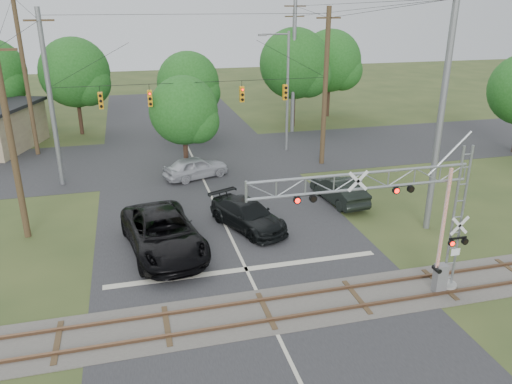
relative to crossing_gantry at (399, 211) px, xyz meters
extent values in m
plane|color=#30401D|center=(-5.35, -1.64, -4.01)|extent=(160.00, 160.00, 0.00)
cube|color=#272729|center=(-5.35, 8.36, -4.00)|extent=(14.00, 90.00, 0.02)
cube|color=#272729|center=(-5.35, 22.36, -4.00)|extent=(90.00, 12.00, 0.02)
cube|color=#453F3B|center=(-5.35, 0.36, -3.99)|extent=(90.00, 3.20, 0.05)
cube|color=brown|center=(-5.35, -0.36, -3.92)|extent=(90.00, 0.12, 0.14)
cube|color=brown|center=(-5.35, 1.08, -3.92)|extent=(90.00, 0.12, 0.14)
cylinder|color=gray|center=(2.78, 0.06, -3.87)|extent=(0.81, 0.81, 0.27)
cube|color=silver|center=(2.74, -0.22, -2.07)|extent=(0.41, 0.03, 0.32)
cube|color=slate|center=(2.24, -0.13, -3.33)|extent=(0.50, 0.41, 1.35)
cube|color=red|center=(2.02, -0.13, -0.58)|extent=(0.13, 0.08, 4.51)
cylinder|color=gray|center=(-14.85, 18.36, 1.74)|extent=(0.32, 0.32, 11.50)
cylinder|color=#43301E|center=(4.15, 18.36, 1.74)|extent=(0.36, 0.36, 11.50)
cylinder|color=black|center=(-5.35, 18.36, 2.58)|extent=(19.00, 0.03, 0.03)
cube|color=orange|center=(-11.75, 18.36, 1.63)|extent=(0.30, 0.30, 1.10)
cube|color=orange|center=(-8.55, 18.36, 1.63)|extent=(0.30, 0.30, 1.10)
cube|color=orange|center=(-5.35, 18.36, 1.63)|extent=(0.30, 0.30, 1.10)
cube|color=orange|center=(-2.15, 18.36, 1.63)|extent=(0.30, 0.30, 1.10)
cube|color=orange|center=(1.05, 18.36, 1.63)|extent=(0.30, 0.30, 1.10)
imported|color=black|center=(-8.91, 6.72, -3.02)|extent=(4.32, 7.54, 1.98)
imported|color=black|center=(-4.18, 8.36, -3.24)|extent=(4.09, 5.73, 1.54)
imported|color=#AEAFB7|center=(-5.77, 17.43, -3.22)|extent=(4.98, 3.30, 1.58)
imported|color=black|center=(2.25, 10.67, -3.22)|extent=(2.20, 4.98, 1.59)
cylinder|color=gray|center=(2.61, 22.55, 0.80)|extent=(0.21, 0.21, 9.62)
cylinder|color=gray|center=(1.54, 22.55, 5.40)|extent=(2.14, 0.13, 0.13)
cube|color=slate|center=(0.47, 22.55, 5.34)|extent=(0.64, 0.27, 0.16)
cylinder|color=#43301E|center=(-17.56, 26.53, 2.39)|extent=(0.34, 0.34, 12.79)
cylinder|color=gray|center=(5.10, 28.51, 2.03)|extent=(0.34, 0.34, 12.09)
cube|color=#43301E|center=(5.10, 28.51, 7.38)|extent=(2.00, 0.12, 0.12)
cylinder|color=#43301E|center=(-15.86, 10.26, 1.17)|extent=(0.34, 0.34, 10.37)
cylinder|color=gray|center=(5.43, 5.87, 2.30)|extent=(0.34, 0.34, 12.62)
cylinder|color=#43301E|center=(6.66, 33.26, 1.53)|extent=(0.34, 0.34, 11.09)
cube|color=#43301E|center=(6.66, 33.26, 6.38)|extent=(2.00, 0.12, 0.12)
cylinder|color=#352218|center=(-14.47, 32.69, -1.98)|extent=(0.36, 0.36, 4.07)
sphere|color=#1B4F16|center=(-14.47, 32.69, 1.72)|extent=(6.29, 6.29, 6.29)
cylinder|color=#352218|center=(-6.21, 19.39, -2.42)|extent=(0.36, 0.36, 3.19)
sphere|color=#1B4F16|center=(-6.21, 19.39, 0.48)|extent=(4.93, 4.93, 4.93)
cylinder|color=#352218|center=(-4.66, 28.72, -2.23)|extent=(0.36, 0.36, 3.56)
sphere|color=#1B4F16|center=(-4.66, 28.72, 1.01)|extent=(5.50, 5.50, 5.50)
cylinder|color=#352218|center=(5.90, 30.64, -1.82)|extent=(0.36, 0.36, 4.38)
sphere|color=#1B4F16|center=(5.90, 30.64, 2.16)|extent=(6.77, 6.77, 6.77)
cylinder|color=#352218|center=(11.08, 34.23, -1.91)|extent=(0.36, 0.36, 4.20)
sphere|color=#1B4F16|center=(11.08, 34.23, 1.90)|extent=(6.49, 6.49, 6.49)
camera|label=1|loc=(-10.06, -16.16, 7.79)|focal=35.00mm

